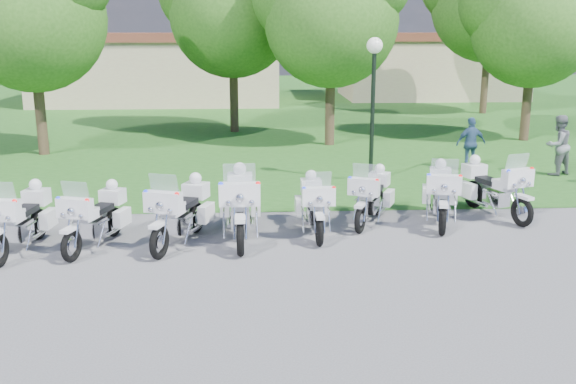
{
  "coord_description": "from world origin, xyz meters",
  "views": [
    {
      "loc": [
        -0.38,
        -11.76,
        4.22
      ],
      "look_at": [
        0.3,
        1.2,
        0.95
      ],
      "focal_mm": 40.0,
      "sensor_mm": 36.0,
      "label": 1
    }
  ],
  "objects_px": {
    "motorcycle_1": "(21,218)",
    "lamp_post": "(374,74)",
    "bystander_c": "(471,144)",
    "motorcycle_2": "(96,216)",
    "motorcycle_8": "(494,187)",
    "motorcycle_4": "(240,204)",
    "motorcycle_6": "(372,195)",
    "motorcycle_7": "(441,193)",
    "motorcycle_3": "(181,211)",
    "motorcycle_5": "(314,204)",
    "bystander_b": "(558,146)"
  },
  "relations": [
    {
      "from": "motorcycle_6",
      "to": "bystander_c",
      "type": "relative_size",
      "value": 1.26
    },
    {
      "from": "motorcycle_2",
      "to": "motorcycle_8",
      "type": "distance_m",
      "value": 8.93
    },
    {
      "from": "motorcycle_2",
      "to": "motorcycle_3",
      "type": "bearing_deg",
      "value": -159.05
    },
    {
      "from": "motorcycle_7",
      "to": "motorcycle_8",
      "type": "height_order",
      "value": "motorcycle_7"
    },
    {
      "from": "motorcycle_1",
      "to": "bystander_c",
      "type": "distance_m",
      "value": 13.29
    },
    {
      "from": "motorcycle_5",
      "to": "bystander_c",
      "type": "bearing_deg",
      "value": -132.7
    },
    {
      "from": "motorcycle_3",
      "to": "motorcycle_7",
      "type": "bearing_deg",
      "value": -149.31
    },
    {
      "from": "motorcycle_4",
      "to": "motorcycle_6",
      "type": "bearing_deg",
      "value": -162.03
    },
    {
      "from": "motorcycle_6",
      "to": "lamp_post",
      "type": "xyz_separation_m",
      "value": [
        0.67,
        3.85,
        2.45
      ]
    },
    {
      "from": "motorcycle_1",
      "to": "bystander_c",
      "type": "relative_size",
      "value": 1.42
    },
    {
      "from": "motorcycle_2",
      "to": "motorcycle_4",
      "type": "bearing_deg",
      "value": -155.74
    },
    {
      "from": "motorcycle_4",
      "to": "motorcycle_5",
      "type": "bearing_deg",
      "value": -169.71
    },
    {
      "from": "motorcycle_1",
      "to": "motorcycle_4",
      "type": "xyz_separation_m",
      "value": [
        4.27,
        0.53,
        0.09
      ]
    },
    {
      "from": "motorcycle_1",
      "to": "motorcycle_2",
      "type": "relative_size",
      "value": 1.07
    },
    {
      "from": "motorcycle_3",
      "to": "motorcycle_4",
      "type": "bearing_deg",
      "value": -148.96
    },
    {
      "from": "motorcycle_3",
      "to": "motorcycle_1",
      "type": "bearing_deg",
      "value": 24.2
    },
    {
      "from": "motorcycle_1",
      "to": "motorcycle_4",
      "type": "height_order",
      "value": "motorcycle_4"
    },
    {
      "from": "motorcycle_7",
      "to": "bystander_c",
      "type": "xyz_separation_m",
      "value": [
        2.53,
        5.55,
        0.14
      ]
    },
    {
      "from": "motorcycle_7",
      "to": "motorcycle_1",
      "type": "bearing_deg",
      "value": 22.72
    },
    {
      "from": "bystander_c",
      "to": "lamp_post",
      "type": "bearing_deg",
      "value": 17.14
    },
    {
      "from": "motorcycle_5",
      "to": "motorcycle_8",
      "type": "distance_m",
      "value": 4.45
    },
    {
      "from": "motorcycle_4",
      "to": "bystander_c",
      "type": "relative_size",
      "value": 1.61
    },
    {
      "from": "motorcycle_1",
      "to": "lamp_post",
      "type": "xyz_separation_m",
      "value": [
        7.88,
        5.4,
        2.42
      ]
    },
    {
      "from": "bystander_b",
      "to": "bystander_c",
      "type": "distance_m",
      "value": 2.5
    },
    {
      "from": "motorcycle_2",
      "to": "motorcycle_7",
      "type": "distance_m",
      "value": 7.47
    },
    {
      "from": "lamp_post",
      "to": "motorcycle_3",
      "type": "bearing_deg",
      "value": -133.14
    },
    {
      "from": "motorcycle_2",
      "to": "bystander_b",
      "type": "xyz_separation_m",
      "value": [
        12.2,
        5.92,
        0.27
      ]
    },
    {
      "from": "motorcycle_4",
      "to": "bystander_c",
      "type": "xyz_separation_m",
      "value": [
        7.02,
        6.48,
        0.08
      ]
    },
    {
      "from": "bystander_b",
      "to": "motorcycle_3",
      "type": "bearing_deg",
      "value": 6.22
    },
    {
      "from": "motorcycle_4",
      "to": "motorcycle_6",
      "type": "height_order",
      "value": "motorcycle_4"
    },
    {
      "from": "motorcycle_3",
      "to": "motorcycle_4",
      "type": "height_order",
      "value": "motorcycle_4"
    },
    {
      "from": "motorcycle_2",
      "to": "lamp_post",
      "type": "distance_m",
      "value": 8.68
    },
    {
      "from": "motorcycle_1",
      "to": "motorcycle_3",
      "type": "bearing_deg",
      "value": -168.14
    },
    {
      "from": "lamp_post",
      "to": "motorcycle_7",
      "type": "bearing_deg",
      "value": -77.35
    },
    {
      "from": "motorcycle_1",
      "to": "motorcycle_6",
      "type": "xyz_separation_m",
      "value": [
        7.21,
        1.55,
        -0.03
      ]
    },
    {
      "from": "motorcycle_6",
      "to": "motorcycle_1",
      "type": "bearing_deg",
      "value": 36.95
    },
    {
      "from": "motorcycle_1",
      "to": "lamp_post",
      "type": "distance_m",
      "value": 9.85
    },
    {
      "from": "motorcycle_1",
      "to": "bystander_c",
      "type": "xyz_separation_m",
      "value": [
        11.29,
        7.01,
        0.16
      ]
    },
    {
      "from": "motorcycle_6",
      "to": "motorcycle_8",
      "type": "xyz_separation_m",
      "value": [
        2.94,
        0.41,
        0.05
      ]
    },
    {
      "from": "motorcycle_8",
      "to": "bystander_b",
      "type": "bearing_deg",
      "value": -148.77
    },
    {
      "from": "motorcycle_8",
      "to": "bystander_b",
      "type": "distance_m",
      "value": 5.39
    },
    {
      "from": "motorcycle_1",
      "to": "motorcycle_4",
      "type": "distance_m",
      "value": 4.31
    },
    {
      "from": "motorcycle_2",
      "to": "lamp_post",
      "type": "height_order",
      "value": "lamp_post"
    },
    {
      "from": "motorcycle_1",
      "to": "motorcycle_3",
      "type": "xyz_separation_m",
      "value": [
        3.09,
        0.28,
        0.02
      ]
    },
    {
      "from": "motorcycle_5",
      "to": "motorcycle_7",
      "type": "bearing_deg",
      "value": -169.5
    },
    {
      "from": "motorcycle_1",
      "to": "motorcycle_7",
      "type": "relative_size",
      "value": 0.98
    },
    {
      "from": "motorcycle_3",
      "to": "motorcycle_7",
      "type": "distance_m",
      "value": 5.8
    },
    {
      "from": "motorcycle_7",
      "to": "bystander_c",
      "type": "relative_size",
      "value": 1.45
    },
    {
      "from": "bystander_c",
      "to": "motorcycle_8",
      "type": "bearing_deg",
      "value": 69.17
    },
    {
      "from": "motorcycle_6",
      "to": "motorcycle_8",
      "type": "bearing_deg",
      "value": -147.32
    }
  ]
}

